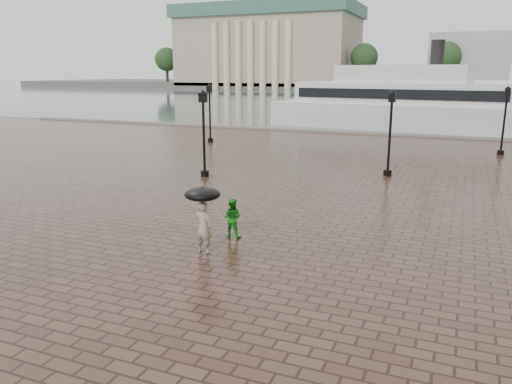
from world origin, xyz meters
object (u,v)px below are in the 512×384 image
at_px(child_pedestrian, 232,218).
at_px(adult_pedestrian, 203,227).
at_px(ferry_near, 401,103).
at_px(street_lamps, 325,123).

bearing_deg(child_pedestrian, adult_pedestrian, 77.95).
bearing_deg(ferry_near, street_lamps, -89.81).
relative_size(street_lamps, child_pedestrian, 16.01).
bearing_deg(child_pedestrian, ferry_near, -98.02).
xyz_separation_m(adult_pedestrian, ferry_near, (1.14, 37.66, 1.66)).
xyz_separation_m(street_lamps, adult_pedestrian, (1.03, -17.76, -1.50)).
bearing_deg(adult_pedestrian, ferry_near, -88.11).
height_order(street_lamps, ferry_near, ferry_near).
distance_m(child_pedestrian, ferry_near, 36.02).
bearing_deg(adult_pedestrian, child_pedestrian, -91.96).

